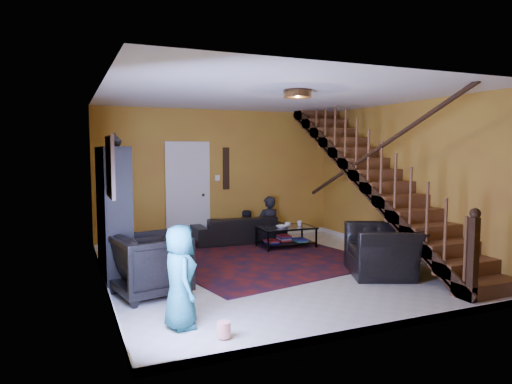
# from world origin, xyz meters

# --- Properties ---
(floor) EXTENTS (5.50, 5.50, 0.00)m
(floor) POSITION_xyz_m (0.00, 0.00, 0.00)
(floor) COLOR beige
(floor) RESTS_ON ground
(room) EXTENTS (5.50, 5.50, 5.50)m
(room) POSITION_xyz_m (-1.33, 1.33, 0.05)
(room) COLOR #B79328
(room) RESTS_ON ground
(staircase) EXTENTS (0.95, 5.02, 3.18)m
(staircase) POSITION_xyz_m (2.12, -0.00, 1.40)
(staircase) COLOR brown
(staircase) RESTS_ON floor
(bookshelf) EXTENTS (0.35, 1.80, 2.00)m
(bookshelf) POSITION_xyz_m (-2.40, 0.60, 0.96)
(bookshelf) COLOR black
(bookshelf) RESTS_ON floor
(door) EXTENTS (0.82, 0.05, 2.05)m
(door) POSITION_xyz_m (-0.70, 2.73, 1.02)
(door) COLOR silver
(door) RESTS_ON floor
(framed_picture) EXTENTS (0.04, 0.74, 0.74)m
(framed_picture) POSITION_xyz_m (-2.57, -0.90, 1.75)
(framed_picture) COLOR maroon
(framed_picture) RESTS_ON room
(wall_hanging) EXTENTS (0.14, 0.03, 0.90)m
(wall_hanging) POSITION_xyz_m (0.15, 2.73, 1.55)
(wall_hanging) COLOR black
(wall_hanging) RESTS_ON room
(ceiling_fixture) EXTENTS (0.40, 0.40, 0.10)m
(ceiling_fixture) POSITION_xyz_m (0.00, -0.80, 2.74)
(ceiling_fixture) COLOR #3F2814
(ceiling_fixture) RESTS_ON room
(rug) EXTENTS (4.00, 4.37, 0.02)m
(rug) POSITION_xyz_m (0.07, 1.05, 0.01)
(rug) COLOR #4F120E
(rug) RESTS_ON floor
(sofa) EXTENTS (1.95, 0.82, 0.56)m
(sofa) POSITION_xyz_m (0.28, 2.30, 0.28)
(sofa) COLOR black
(sofa) RESTS_ON floor
(armchair_left) EXTENTS (1.08, 1.06, 0.84)m
(armchair_left) POSITION_xyz_m (-2.05, -0.53, 0.42)
(armchair_left) COLOR black
(armchair_left) RESTS_ON floor
(armchair_right) EXTENTS (1.40, 1.48, 0.76)m
(armchair_right) POSITION_xyz_m (1.50, -0.88, 0.38)
(armchair_right) COLOR black
(armchair_right) RESTS_ON floor
(person_adult_a) EXTENTS (0.52, 0.36, 1.40)m
(person_adult_a) POSITION_xyz_m (0.99, 2.35, 0.25)
(person_adult_a) COLOR black
(person_adult_a) RESTS_ON sofa
(person_adult_b) EXTENTS (0.56, 0.44, 1.13)m
(person_adult_b) POSITION_xyz_m (0.45, 2.35, 0.11)
(person_adult_b) COLOR black
(person_adult_b) RESTS_ON sofa
(person_child) EXTENTS (0.37, 0.56, 1.15)m
(person_child) POSITION_xyz_m (-1.95, -1.78, 0.57)
(person_child) COLOR #1A5E64
(person_child) RESTS_ON armchair_left
(coffee_table) EXTENTS (1.13, 0.68, 0.42)m
(coffee_table) POSITION_xyz_m (0.97, 1.46, 0.24)
(coffee_table) COLOR black
(coffee_table) RESTS_ON floor
(cup_a) EXTENTS (0.14, 0.14, 0.09)m
(cup_a) POSITION_xyz_m (0.99, 1.43, 0.47)
(cup_a) COLOR #999999
(cup_a) RESTS_ON coffee_table
(cup_b) EXTENTS (0.14, 0.14, 0.10)m
(cup_b) POSITION_xyz_m (1.28, 1.47, 0.47)
(cup_b) COLOR #999999
(cup_b) RESTS_ON coffee_table
(bowl) EXTENTS (0.29, 0.29, 0.05)m
(bowl) POSITION_xyz_m (0.82, 1.35, 0.45)
(bowl) COLOR #999999
(bowl) RESTS_ON coffee_table
(vase) EXTENTS (0.18, 0.18, 0.19)m
(vase) POSITION_xyz_m (-2.41, 0.10, 2.10)
(vase) COLOR #999999
(vase) RESTS_ON bookshelf
(popcorn_bucket) EXTENTS (0.18, 0.18, 0.16)m
(popcorn_bucket) POSITION_xyz_m (-1.61, -2.25, 0.10)
(popcorn_bucket) COLOR red
(popcorn_bucket) RESTS_ON rug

